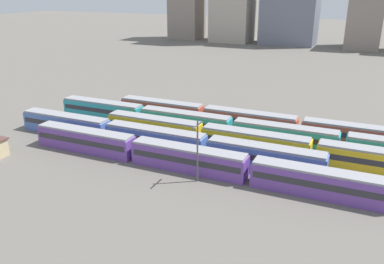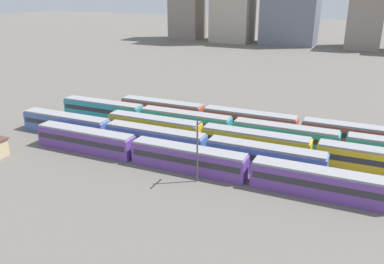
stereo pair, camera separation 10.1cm
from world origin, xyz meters
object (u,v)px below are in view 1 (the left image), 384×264
object	(u,v)px
train_track_0	(188,159)
train_track_4	(355,135)
train_track_3	(232,128)
train_track_2	(314,151)
catenary_pole_0	(197,148)
train_track_1	(155,139)

from	to	relation	value
train_track_0	train_track_4	bearing A→B (deg)	43.08
train_track_0	train_track_4	world-z (taller)	same
train_track_4	train_track_0	bearing A→B (deg)	-136.92
train_track_0	train_track_3	xyz separation A→B (m)	(1.67, 15.60, 0.00)
train_track_2	train_track_4	world-z (taller)	same
train_track_2	catenary_pole_0	bearing A→B (deg)	-136.99
train_track_1	train_track_3	distance (m)	14.58
train_track_1	train_track_2	bearing A→B (deg)	11.61
train_track_0	train_track_3	size ratio (longest dim) A/B	0.75
train_track_0	train_track_2	world-z (taller)	same
train_track_4	train_track_3	bearing A→B (deg)	-165.82
train_track_2	train_track_3	distance (m)	15.97
train_track_0	train_track_4	distance (m)	30.45
train_track_0	train_track_2	distance (m)	19.73
train_track_0	catenary_pole_0	xyz separation A→B (m)	(2.64, -2.77, 3.15)
train_track_0	train_track_3	distance (m)	15.69
train_track_0	train_track_1	bearing A→B (deg)	148.67
train_track_3	train_track_2	bearing A→B (deg)	-19.01
train_track_4	train_track_2	bearing A→B (deg)	-117.79
catenary_pole_0	train_track_1	bearing A→B (deg)	144.53
train_track_1	train_track_4	distance (m)	34.51
train_track_1	train_track_4	size ratio (longest dim) A/B	0.60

